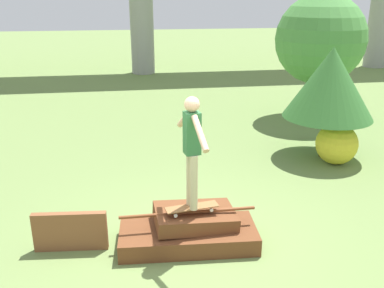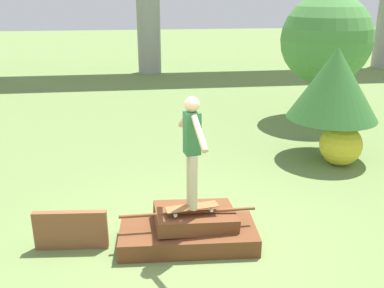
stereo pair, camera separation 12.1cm
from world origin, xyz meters
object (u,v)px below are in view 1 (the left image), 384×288
(tree_behind_left, at_px, (330,83))
(bush_yellow_flowering, at_px, (337,144))
(skater, at_px, (192,145))
(skateboard, at_px, (192,207))
(tree_behind_right, at_px, (320,39))

(tree_behind_left, bearing_deg, bush_yellow_flowering, -79.18)
(skater, bearing_deg, bush_yellow_flowering, 36.89)
(skater, xyz_separation_m, tree_behind_left, (3.70, 3.30, 0.11))
(skateboard, distance_m, tree_behind_right, 8.29)
(tree_behind_left, relative_size, bush_yellow_flowering, 2.74)
(tree_behind_right, height_order, bush_yellow_flowering, tree_behind_right)
(skater, relative_size, tree_behind_right, 0.46)
(skateboard, bearing_deg, tree_behind_right, 53.22)
(skateboard, relative_size, skater, 0.49)
(skateboard, relative_size, bush_yellow_flowering, 0.88)
(skateboard, distance_m, tree_behind_left, 5.09)
(bush_yellow_flowering, bearing_deg, tree_behind_right, 73.80)
(skateboard, bearing_deg, bush_yellow_flowering, 36.89)
(bush_yellow_flowering, bearing_deg, skateboard, -143.11)
(skater, distance_m, bush_yellow_flowering, 4.89)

